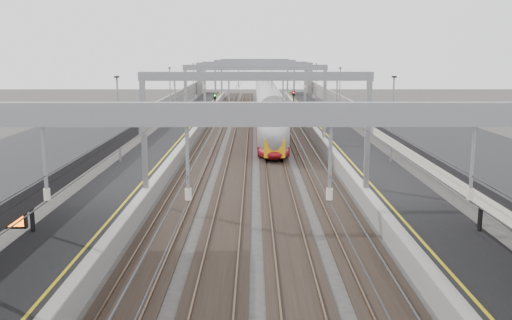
{
  "coord_description": "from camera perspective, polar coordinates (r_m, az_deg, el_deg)",
  "views": [
    {
      "loc": [
        -0.1,
        -9.75,
        8.59
      ],
      "look_at": [
        0.0,
        20.34,
        2.95
      ],
      "focal_mm": 40.0,
      "sensor_mm": 36.0,
      "label": 1
    }
  ],
  "objects": [
    {
      "name": "platform_left",
      "position": [
        55.91,
        -8.32,
        2.18
      ],
      "size": [
        4.0,
        120.0,
        1.0
      ],
      "primitive_type": "cube",
      "color": "black",
      "rests_on": "ground"
    },
    {
      "name": "platform_right",
      "position": [
        55.94,
        8.14,
        2.19
      ],
      "size": [
        4.0,
        120.0,
        1.0
      ],
      "primitive_type": "cube",
      "color": "black",
      "rests_on": "ground"
    },
    {
      "name": "tracks",
      "position": [
        55.42,
        -0.08,
        1.74
      ],
      "size": [
        11.4,
        140.0,
        0.2
      ],
      "color": "black",
      "rests_on": "ground"
    },
    {
      "name": "overhead_line",
      "position": [
        61.42,
        -0.1,
        8.33
      ],
      "size": [
        13.0,
        140.0,
        6.6
      ],
      "color": "gray",
      "rests_on": "platform_left"
    },
    {
      "name": "overbridge",
      "position": [
        109.8,
        -0.14,
        8.9
      ],
      "size": [
        22.0,
        2.2,
        6.9
      ],
      "color": "gray",
      "rests_on": "ground"
    },
    {
      "name": "wall_left",
      "position": [
        56.3,
        -11.58,
        3.26
      ],
      "size": [
        0.3,
        120.0,
        3.2
      ],
      "primitive_type": "cube",
      "color": "gray",
      "rests_on": "ground"
    },
    {
      "name": "wall_right",
      "position": [
        56.34,
        11.4,
        3.27
      ],
      "size": [
        0.3,
        120.0,
        3.2
      ],
      "primitive_type": "cube",
      "color": "gray",
      "rests_on": "ground"
    },
    {
      "name": "train",
      "position": [
        66.67,
        1.19,
        4.98
      ],
      "size": [
        2.65,
        48.24,
        4.19
      ],
      "color": "maroon",
      "rests_on": "ground"
    },
    {
      "name": "signal_green",
      "position": [
        74.56,
        -4.13,
        5.83
      ],
      "size": [
        0.32,
        0.32,
        3.48
      ],
      "color": "black",
      "rests_on": "ground"
    },
    {
      "name": "signal_red_near",
      "position": [
        82.25,
        2.12,
        6.3
      ],
      "size": [
        0.32,
        0.32,
        3.48
      ],
      "color": "black",
      "rests_on": "ground"
    },
    {
      "name": "signal_red_far",
      "position": [
        79.98,
        3.78,
        6.16
      ],
      "size": [
        0.32,
        0.32,
        3.48
      ],
      "color": "black",
      "rests_on": "ground"
    }
  ]
}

